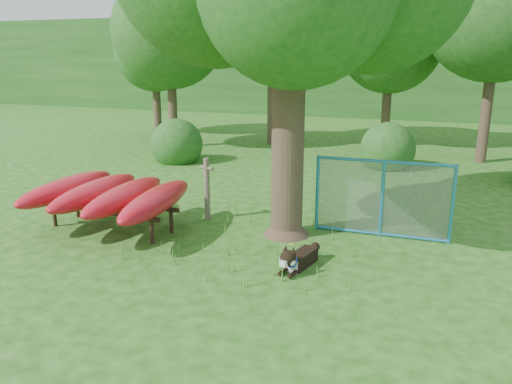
% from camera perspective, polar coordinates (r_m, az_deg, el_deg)
% --- Properties ---
extents(ground, '(80.00, 80.00, 0.00)m').
position_cam_1_polar(ground, '(9.17, -3.75, -7.81)').
color(ground, '#1B5010').
rests_on(ground, ground).
extents(wooden_post, '(0.38, 0.19, 1.41)m').
position_cam_1_polar(wooden_post, '(11.23, -5.63, 0.54)').
color(wooden_post, brown).
rests_on(wooden_post, ground).
extents(kayak_rack, '(3.18, 3.15, 1.02)m').
position_cam_1_polar(kayak_rack, '(10.92, -16.36, -0.25)').
color(kayak_rack, black).
rests_on(kayak_rack, ground).
extents(husky_dog, '(0.50, 1.17, 0.53)m').
position_cam_1_polar(husky_dog, '(8.76, 4.75, -7.63)').
color(husky_dog, black).
rests_on(husky_dog, ground).
extents(fence_section, '(2.74, 0.09, 2.67)m').
position_cam_1_polar(fence_section, '(10.40, 14.21, -0.73)').
color(fence_section, teal).
rests_on(fence_section, ground).
extents(wildflower_clump, '(0.10, 0.09, 0.21)m').
position_cam_1_polar(wildflower_clump, '(9.41, 4.05, -6.08)').
color(wildflower_clump, '#519731').
rests_on(wildflower_clump, ground).
extents(bg_tree_a, '(4.40, 4.40, 6.70)m').
position_cam_1_polar(bg_tree_a, '(20.32, -9.88, 17.65)').
color(bg_tree_a, '#3C2C21').
rests_on(bg_tree_a, ground).
extents(bg_tree_b, '(5.20, 5.20, 8.22)m').
position_cam_1_polar(bg_tree_b, '(20.83, 1.91, 20.90)').
color(bg_tree_b, '#3C2C21').
rests_on(bg_tree_b, ground).
extents(bg_tree_c, '(4.00, 4.00, 6.12)m').
position_cam_1_polar(bg_tree_c, '(20.81, 15.15, 16.26)').
color(bg_tree_c, '#3C2C21').
rests_on(bg_tree_c, ground).
extents(bg_tree_d, '(4.80, 4.80, 7.50)m').
position_cam_1_polar(bg_tree_d, '(18.84, 26.00, 18.42)').
color(bg_tree_d, '#3C2C21').
rests_on(bg_tree_d, ground).
extents(bg_tree_f, '(3.60, 3.60, 5.55)m').
position_cam_1_polar(bg_tree_f, '(24.15, -11.54, 15.38)').
color(bg_tree_f, '#3C2C21').
rests_on(bg_tree_f, ground).
extents(shrub_left, '(1.80, 1.80, 1.80)m').
position_cam_1_polar(shrub_left, '(17.75, -8.96, 3.47)').
color(shrub_left, '#1C501A').
rests_on(shrub_left, ground).
extents(shrub_mid, '(1.80, 1.80, 1.80)m').
position_cam_1_polar(shrub_mid, '(17.16, 14.65, 2.74)').
color(shrub_mid, '#1C501A').
rests_on(shrub_mid, ground).
extents(wooded_hillside, '(80.00, 12.00, 6.00)m').
position_cam_1_polar(wooded_hillside, '(35.88, 14.79, 13.93)').
color(wooded_hillside, '#1C501A').
rests_on(wooded_hillside, ground).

